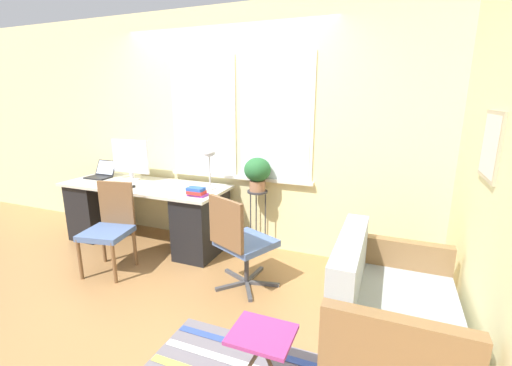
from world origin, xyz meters
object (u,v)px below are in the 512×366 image
monitor (130,159)px  mouse (134,186)px  desk_lamp (209,157)px  potted_plant (257,172)px  desk_chair_wooden (110,226)px  book_stack (197,192)px  keyboard (115,185)px  office_chair_swivel (240,241)px  plant_stand (257,201)px  folding_stool (262,339)px  couch_loveseat (387,319)px  laptop (101,174)px

monitor → mouse: 0.48m
desk_lamp → potted_plant: size_ratio=1.21×
desk_lamp → desk_chair_wooden: desk_lamp is taller
book_stack → desk_chair_wooden: size_ratio=0.23×
keyboard → book_stack: bearing=-1.3°
book_stack → office_chair_swivel: 0.78m
plant_stand → folding_stool: size_ratio=1.70×
keyboard → couch_loveseat: 3.18m
monitor → keyboard: size_ratio=1.39×
office_chair_swivel → plant_stand: 0.81m
mouse → folding_stool: 2.54m
monitor → folding_stool: 2.98m
laptop → keyboard: 0.54m
mouse → plant_stand: bearing=18.1°
potted_plant → book_stack: bearing=-136.8°
mouse → office_chair_swivel: 1.55m
laptop → monitor: (0.46, 0.04, 0.22)m
mouse → book_stack: bearing=-1.8°
desk_lamp → couch_loveseat: bearing=-28.9°
folding_stool → desk_lamp: bearing=127.2°
desk_lamp → couch_loveseat: (1.94, -1.07, -0.80)m
mouse → couch_loveseat: (2.77, -0.79, -0.46)m
plant_stand → folding_stool: bearing=-67.5°
office_chair_swivel → book_stack: bearing=-1.6°
keyboard → office_chair_swivel: bearing=-10.9°
book_stack → folding_stool: 1.89m
keyboard → mouse: (0.27, 0.00, 0.01)m
desk_chair_wooden → plant_stand: bearing=27.1°
laptop → plant_stand: laptop is taller
monitor → potted_plant: size_ratio=1.42×
potted_plant → plant_stand: bearing=180.0°
monitor → folding_stool: size_ratio=1.24×
office_chair_swivel → plant_stand: size_ratio=1.24×
monitor → desk_chair_wooden: (0.39, -0.81, -0.53)m
monitor → keyboard: bearing=-88.3°
desk_lamp → desk_chair_wooden: (-0.72, -0.79, -0.62)m
monitor → book_stack: size_ratio=2.51×
laptop → office_chair_swivel: laptop is taller
couch_loveseat → potted_plant: bearing=49.3°
folding_stool → office_chair_swivel: bearing=120.4°
laptop → folding_stool: bearing=-29.9°
desk_lamp → folding_stool: (1.26, -1.66, -0.72)m
desk_chair_wooden → folding_stool: bearing=-34.3°
keyboard → mouse: size_ratio=6.62×
couch_loveseat → folding_stool: size_ratio=2.67×
potted_plant → folding_stool: bearing=-67.5°
office_chair_swivel → folding_stool: size_ratio=2.10×
laptop → book_stack: laptop is taller
desk_chair_wooden → couch_loveseat: size_ratio=0.79×
mouse → desk_chair_wooden: (0.12, -0.51, -0.28)m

